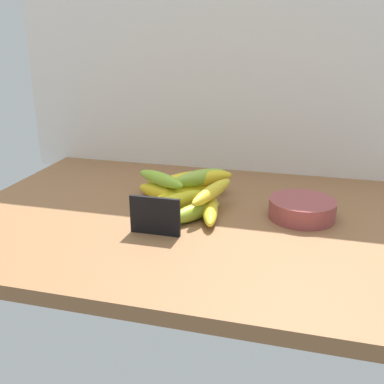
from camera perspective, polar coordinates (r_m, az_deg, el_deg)
name	(u,v)px	position (r cm, az deg, el deg)	size (l,w,h in cm)	color
counter_top	(193,221)	(104.98, 0.18, -3.75)	(110.00, 76.00, 3.00)	brown
back_wall	(227,63)	(134.44, 4.53, 16.22)	(130.00, 2.00, 70.00)	silver
chalkboard_sign	(155,217)	(93.77, -4.78, -3.27)	(11.00, 1.80, 8.40)	black
fruit_bowl	(302,209)	(105.33, 14.01, -2.09)	(15.35, 15.35, 4.46)	#934041
banana_0	(195,212)	(101.42, 0.44, -2.54)	(15.16, 3.80, 3.80)	#97B22E
banana_1	(170,188)	(116.34, -2.84, 0.58)	(16.06, 4.23, 4.23)	gold
banana_2	(177,202)	(106.75, -1.95, -1.26)	(17.93, 4.18, 4.18)	gold
banana_3	(201,191)	(115.26, 1.15, 0.15)	(19.00, 3.26, 3.26)	#98B73A
banana_4	(187,193)	(112.79, -0.69, -0.14)	(18.28, 3.86, 3.86)	yellow
banana_5	(210,207)	(103.98, 2.35, -2.01)	(20.45, 3.69, 3.69)	yellow
banana_6	(161,193)	(113.04, -4.01, -0.13)	(15.35, 3.89, 3.89)	yellow
banana_7	(212,192)	(104.01, 2.62, 0.04)	(18.88, 3.23, 3.23)	yellow
banana_8	(197,178)	(113.31, 0.69, 1.76)	(19.10, 4.07, 4.07)	yellow
banana_9	(201,178)	(113.73, 1.22, 1.88)	(15.90, 4.25, 4.25)	#8CAF39
banana_10	(161,179)	(112.21, -4.07, 1.69)	(16.03, 3.41, 3.41)	#8EBC34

